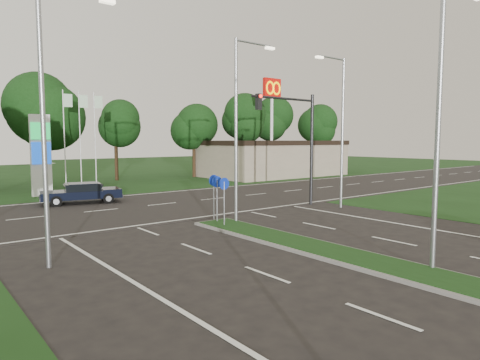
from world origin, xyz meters
TOP-DOWN VIEW (x-y plane):
  - verge_far at (0.00, 55.00)m, footprint 160.00×50.00m
  - cross_road at (0.00, 24.00)m, footprint 160.00×12.00m
  - commercial_building at (22.00, 36.00)m, footprint 16.00×9.00m
  - streetlight_median_near at (1.00, 6.00)m, footprint 2.53×0.22m
  - streetlight_median_far at (1.00, 16.00)m, footprint 2.53×0.22m
  - streetlight_left_far at (-8.30, 14.00)m, footprint 2.53×0.22m
  - streetlight_right_far at (8.80, 16.00)m, footprint 2.53×0.22m
  - traffic_signal at (7.19, 18.00)m, footprint 5.10×0.42m
  - median_signs at (0.00, 16.40)m, footprint 1.16×1.76m
  - gas_pylon at (-3.79, 33.05)m, footprint 5.80×1.26m
  - mcdonalds_sign at (18.00, 31.97)m, footprint 2.20×0.47m
  - treeline_far at (0.10, 39.93)m, footprint 6.00×6.00m
  - navy_sedan at (-2.91, 27.65)m, footprint 5.21×3.00m

SIDE VIEW (x-z plane):
  - verge_far at x=0.00m, z-range -0.01..0.01m
  - cross_road at x=0.00m, z-range -0.01..0.01m
  - navy_sedan at x=-2.91m, z-range 0.05..1.40m
  - median_signs at x=0.00m, z-range 0.52..2.90m
  - commercial_building at x=22.00m, z-range 0.00..4.00m
  - gas_pylon at x=-3.79m, z-range -0.80..7.20m
  - traffic_signal at x=7.19m, z-range 1.15..8.15m
  - streetlight_median_near at x=1.00m, z-range 0.58..9.58m
  - streetlight_median_far at x=1.00m, z-range 0.58..9.58m
  - streetlight_left_far at x=-8.30m, z-range 0.58..9.58m
  - streetlight_right_far at x=8.80m, z-range 0.58..9.58m
  - treeline_far at x=0.10m, z-range 1.88..11.78m
  - mcdonalds_sign at x=18.00m, z-range 2.79..13.19m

